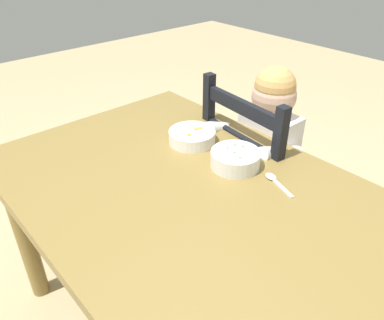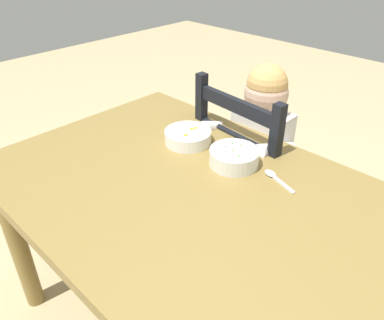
# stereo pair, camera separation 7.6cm
# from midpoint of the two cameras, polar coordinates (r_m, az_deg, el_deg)

# --- Properties ---
(dining_table) EXTENTS (1.29, 0.89, 0.70)m
(dining_table) POSITION_cam_midpoint_polar(r_m,az_deg,el_deg) (1.23, 1.16, -7.69)
(dining_table) COLOR olive
(dining_table) RESTS_ON ground
(dining_chair) EXTENTS (0.46, 0.46, 0.89)m
(dining_chair) POSITION_cam_midpoint_polar(r_m,az_deg,el_deg) (1.68, 11.36, -3.27)
(dining_chair) COLOR black
(dining_chair) RESTS_ON ground
(child_figure) EXTENTS (0.32, 0.31, 0.94)m
(child_figure) POSITION_cam_midpoint_polar(r_m,az_deg,el_deg) (1.57, 12.06, 2.09)
(child_figure) COLOR white
(child_figure) RESTS_ON ground
(bowl_of_peas) EXTENTS (0.16, 0.16, 0.06)m
(bowl_of_peas) POSITION_cam_midpoint_polar(r_m,az_deg,el_deg) (1.26, 8.21, 0.21)
(bowl_of_peas) COLOR white
(bowl_of_peas) RESTS_ON dining_table
(bowl_of_carrots) EXTENTS (0.17, 0.17, 0.05)m
(bowl_of_carrots) POSITION_cam_midpoint_polar(r_m,az_deg,el_deg) (1.39, 1.58, 3.54)
(bowl_of_carrots) COLOR white
(bowl_of_carrots) RESTS_ON dining_table
(spoon) EXTENTS (0.14, 0.06, 0.01)m
(spoon) POSITION_cam_midpoint_polar(r_m,az_deg,el_deg) (1.22, 13.96, -2.97)
(spoon) COLOR silver
(spoon) RESTS_ON dining_table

